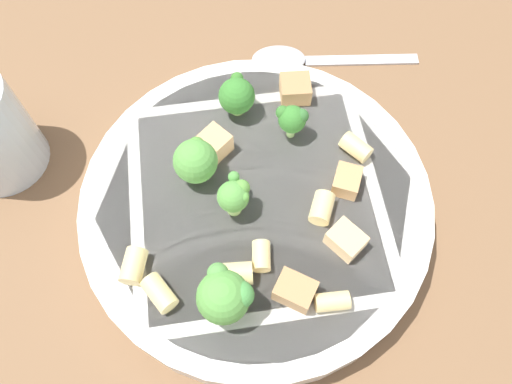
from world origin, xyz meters
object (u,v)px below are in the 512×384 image
at_px(broccoli_floret_0, 196,161).
at_px(rigatoni_5, 134,266).
at_px(spoon, 300,59).
at_px(broccoli_floret_2, 234,196).
at_px(chicken_chunk_3, 214,144).
at_px(rigatoni_3, 234,274).
at_px(chicken_chunk_1, 347,181).
at_px(chicken_chunk_0, 295,89).
at_px(chicken_chunk_4, 295,291).
at_px(broccoli_floret_3, 237,95).
at_px(rigatoni_6, 322,209).
at_px(rigatoni_0, 159,293).
at_px(chicken_chunk_2, 346,240).
at_px(pasta_bowl, 256,206).
at_px(rigatoni_4, 356,147).
at_px(broccoli_floret_4, 220,295).
at_px(rigatoni_1, 261,256).
at_px(rigatoni_2, 332,302).
at_px(broccoli_floret_1, 292,119).

bearing_deg(broccoli_floret_0, rigatoni_5, -14.04).
bearing_deg(spoon, broccoli_floret_2, -4.55).
distance_m(broccoli_floret_2, chicken_chunk_3, 0.06).
xyz_separation_m(broccoli_floret_2, rigatoni_3, (0.05, 0.01, -0.01)).
bearing_deg(chicken_chunk_1, rigatoni_5, -52.45).
height_order(chicken_chunk_0, chicken_chunk_4, same).
bearing_deg(spoon, broccoli_floret_3, -20.83).
bearing_deg(rigatoni_6, rigatoni_0, -47.20).
xyz_separation_m(rigatoni_5, chicken_chunk_2, (-0.06, 0.15, -0.00)).
distance_m(pasta_bowl, rigatoni_0, 0.11).
height_order(broccoli_floret_2, chicken_chunk_4, broccoli_floret_2).
height_order(broccoli_floret_0, chicken_chunk_4, broccoli_floret_0).
relative_size(rigatoni_3, rigatoni_4, 1.12).
height_order(chicken_chunk_1, spoon, chicken_chunk_1).
xyz_separation_m(pasta_bowl, rigatoni_4, (-0.06, 0.07, 0.02)).
bearing_deg(pasta_bowl, chicken_chunk_1, 112.59).
bearing_deg(broccoli_floret_3, chicken_chunk_4, 29.20).
xyz_separation_m(broccoli_floret_2, chicken_chunk_1, (-0.04, 0.08, -0.01)).
xyz_separation_m(broccoli_floret_0, broccoli_floret_3, (-0.07, 0.01, -0.00)).
bearing_deg(broccoli_floret_2, chicken_chunk_4, 46.97).
bearing_deg(pasta_bowl, broccoli_floret_4, -1.62).
relative_size(broccoli_floret_3, rigatoni_6, 1.53).
height_order(rigatoni_5, rigatoni_6, same).
relative_size(pasta_bowl, rigatoni_5, 11.22).
bearing_deg(rigatoni_4, rigatoni_1, -25.79).
bearing_deg(rigatoni_1, rigatoni_2, 70.18).
bearing_deg(broccoli_floret_1, chicken_chunk_0, -172.94).
xyz_separation_m(rigatoni_3, spoon, (-0.25, 0.00, -0.04)).
relative_size(rigatoni_1, chicken_chunk_4, 0.80).
relative_size(pasta_bowl, broccoli_floret_2, 7.92).
distance_m(broccoli_floret_0, spoon, 0.19).
distance_m(rigatoni_0, rigatoni_1, 0.08).
bearing_deg(rigatoni_4, chicken_chunk_1, -3.78).
relative_size(rigatoni_2, rigatoni_4, 0.98).
height_order(broccoli_floret_0, broccoli_floret_4, broccoli_floret_4).
xyz_separation_m(rigatoni_3, rigatoni_4, (-0.13, 0.07, -0.00)).
height_order(rigatoni_5, chicken_chunk_3, chicken_chunk_3).
bearing_deg(rigatoni_1, rigatoni_5, -71.02).
distance_m(broccoli_floret_1, chicken_chunk_0, 0.04).
bearing_deg(chicken_chunk_2, rigatoni_6, -132.44).
bearing_deg(broccoli_floret_3, rigatoni_2, 36.58).
xyz_separation_m(pasta_bowl, broccoli_floret_3, (-0.08, -0.04, 0.04)).
relative_size(broccoli_floret_4, rigatoni_0, 1.72).
bearing_deg(chicken_chunk_4, broccoli_floret_0, -128.71).
bearing_deg(broccoli_floret_4, rigatoni_6, 147.98).
xyz_separation_m(rigatoni_3, chicken_chunk_0, (-0.18, 0.01, 0.00)).
bearing_deg(broccoli_floret_2, rigatoni_6, 100.65).
bearing_deg(broccoli_floret_2, spoon, 175.45).
bearing_deg(rigatoni_2, pasta_bowl, -133.42).
bearing_deg(pasta_bowl, broccoli_floret_3, -155.19).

